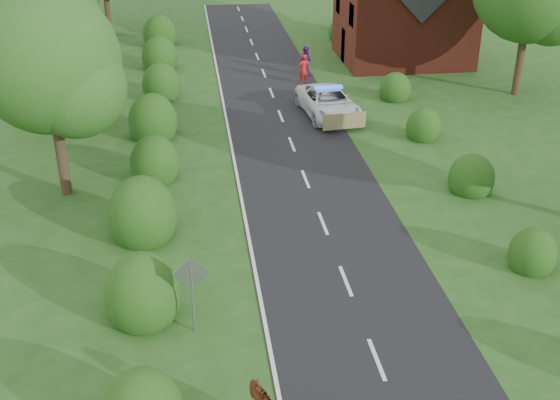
{
  "coord_description": "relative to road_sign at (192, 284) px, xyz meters",
  "views": [
    {
      "loc": [
        -4.73,
        -14.96,
        12.79
      ],
      "look_at": [
        -1.7,
        7.65,
        1.3
      ],
      "focal_mm": 45.0,
      "sensor_mm": 36.0,
      "label": 1
    }
  ],
  "objects": [
    {
      "name": "pedestrian_purple",
      "position": [
        7.54,
        25.34,
        -0.73
      ],
      "size": [
        1.14,
        1.08,
        1.85
      ],
      "primitive_type": "imported",
      "rotation": [
        0.0,
        0.0,
        2.55
      ],
      "color": "#581A77",
      "rests_on": "ground"
    },
    {
      "name": "police_van",
      "position": [
        7.5,
        17.75,
        -0.91
      ],
      "size": [
        3.03,
        5.63,
        1.64
      ],
      "rotation": [
        0.0,
        0.0,
        0.11
      ],
      "color": "silver",
      "rests_on": "ground"
    },
    {
      "name": "hedgerow_right",
      "position": [
        11.6,
        9.21,
        -1.1
      ],
      "size": [
        2.1,
        45.78,
        2.1
      ],
      "color": "#1A4715",
      "rests_on": "ground"
    },
    {
      "name": "hedgerow_left",
      "position": [
        -1.51,
        9.69,
        -0.91
      ],
      "size": [
        2.75,
        50.41,
        3.0
      ],
      "color": "#1A4715",
      "rests_on": "ground"
    },
    {
      "name": "house",
      "position": [
        14.49,
        28.0,
        2.13
      ],
      "size": [
        8.0,
        7.4,
        9.17
      ],
      "color": "maroon",
      "rests_on": "ground"
    },
    {
      "name": "pedestrian_red",
      "position": [
        7.13,
        23.53,
        -0.74
      ],
      "size": [
        0.79,
        0.71,
        1.82
      ],
      "primitive_type": "imported",
      "rotation": [
        0.0,
        0.0,
        3.65
      ],
      "color": "red",
      "rests_on": "ground"
    },
    {
      "name": "road_sign",
      "position": [
        0.0,
        0.0,
        0.0
      ],
      "size": [
        1.06,
        0.08,
        2.53
      ],
      "color": "gray",
      "rests_on": "ground"
    },
    {
      "name": "ground",
      "position": [
        5.0,
        -2.0,
        -1.65
      ],
      "size": [
        120.0,
        120.0,
        0.0
      ],
      "primitive_type": "plane",
      "color": "#22501A"
    },
    {
      "name": "road_markings",
      "position": [
        3.4,
        10.93,
        -1.63
      ],
      "size": [
        4.96,
        70.0,
        0.01
      ],
      "color": "white",
      "rests_on": "road"
    },
    {
      "name": "tree_left_a",
      "position": [
        -4.75,
        9.86,
        3.69
      ],
      "size": [
        5.74,
        5.6,
        8.38
      ],
      "color": "#332316",
      "rests_on": "ground"
    },
    {
      "name": "road",
      "position": [
        5.0,
        13.0,
        -1.64
      ],
      "size": [
        6.0,
        70.0,
        0.02
      ],
      "primitive_type": "cube",
      "color": "black",
      "rests_on": "ground"
    },
    {
      "name": "tree_left_b",
      "position": [
        -6.25,
        17.86,
        3.39
      ],
      "size": [
        5.74,
        5.6,
        8.07
      ],
      "color": "#332316",
      "rests_on": "ground"
    }
  ]
}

